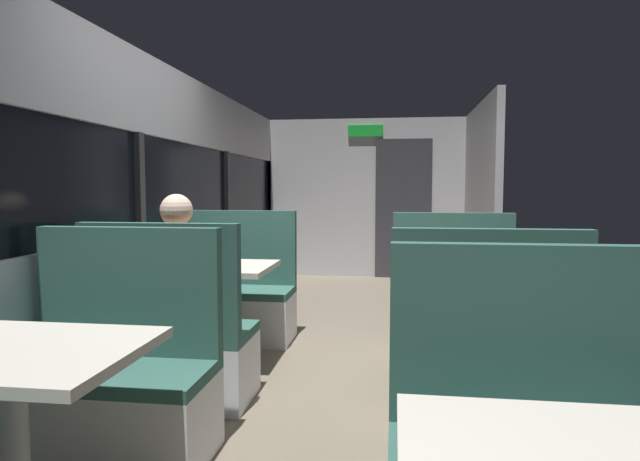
{
  "coord_description": "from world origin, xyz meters",
  "views": [
    {
      "loc": [
        0.43,
        -3.79,
        1.29
      ],
      "look_at": [
        -0.38,
        2.11,
        0.83
      ],
      "focal_mm": 30.62,
      "sensor_mm": 36.0,
      "label": 1
    }
  ],
  "objects_px": {
    "bench_mid_window_facing_end": "(172,348)",
    "seated_passenger": "(176,312)",
    "dining_table_rear_aisle": "(466,290)",
    "bench_rear_aisle_facing_end": "(482,373)",
    "bench_mid_window_facing_entry": "(238,301)",
    "bench_near_window_facing_entry": "(115,389)",
    "dining_table_mid_window": "(210,278)",
    "dining_table_near_window": "(11,375)",
    "bench_rear_aisle_facing_entry": "(454,313)"
  },
  "relations": [
    {
      "from": "dining_table_mid_window",
      "to": "seated_passenger",
      "type": "relative_size",
      "value": 0.71
    },
    {
      "from": "seated_passenger",
      "to": "bench_mid_window_facing_end",
      "type": "bearing_deg",
      "value": -90.0
    },
    {
      "from": "dining_table_rear_aisle",
      "to": "bench_rear_aisle_facing_entry",
      "type": "distance_m",
      "value": 0.77
    },
    {
      "from": "dining_table_mid_window",
      "to": "bench_mid_window_facing_entry",
      "type": "distance_m",
      "value": 0.77
    },
    {
      "from": "bench_near_window_facing_entry",
      "to": "dining_table_mid_window",
      "type": "bearing_deg",
      "value": 90.0
    },
    {
      "from": "bench_near_window_facing_entry",
      "to": "seated_passenger",
      "type": "height_order",
      "value": "seated_passenger"
    },
    {
      "from": "dining_table_mid_window",
      "to": "bench_mid_window_facing_entry",
      "type": "xyz_separation_m",
      "value": [
        0.0,
        0.7,
        -0.31
      ]
    },
    {
      "from": "bench_rear_aisle_facing_end",
      "to": "seated_passenger",
      "type": "relative_size",
      "value": 0.87
    },
    {
      "from": "bench_near_window_facing_entry",
      "to": "bench_mid_window_facing_end",
      "type": "bearing_deg",
      "value": 90.0
    },
    {
      "from": "dining_table_mid_window",
      "to": "dining_table_rear_aisle",
      "type": "relative_size",
      "value": 1.0
    },
    {
      "from": "bench_rear_aisle_facing_end",
      "to": "bench_rear_aisle_facing_entry",
      "type": "distance_m",
      "value": 1.4
    },
    {
      "from": "bench_mid_window_facing_entry",
      "to": "bench_near_window_facing_entry",
      "type": "bearing_deg",
      "value": -90.0
    },
    {
      "from": "bench_mid_window_facing_entry",
      "to": "seated_passenger",
      "type": "distance_m",
      "value": 1.34
    },
    {
      "from": "dining_table_mid_window",
      "to": "dining_table_rear_aisle",
      "type": "height_order",
      "value": "same"
    },
    {
      "from": "bench_mid_window_facing_end",
      "to": "bench_mid_window_facing_entry",
      "type": "distance_m",
      "value": 1.4
    },
    {
      "from": "bench_mid_window_facing_end",
      "to": "dining_table_rear_aisle",
      "type": "height_order",
      "value": "bench_mid_window_facing_end"
    },
    {
      "from": "dining_table_mid_window",
      "to": "seated_passenger",
      "type": "height_order",
      "value": "seated_passenger"
    },
    {
      "from": "bench_mid_window_facing_end",
      "to": "seated_passenger",
      "type": "relative_size",
      "value": 0.87
    },
    {
      "from": "bench_mid_window_facing_end",
      "to": "bench_mid_window_facing_entry",
      "type": "bearing_deg",
      "value": 90.0
    },
    {
      "from": "bench_rear_aisle_facing_end",
      "to": "seated_passenger",
      "type": "distance_m",
      "value": 1.82
    },
    {
      "from": "dining_table_near_window",
      "to": "bench_mid_window_facing_end",
      "type": "bearing_deg",
      "value": 90.0
    },
    {
      "from": "dining_table_near_window",
      "to": "bench_near_window_facing_entry",
      "type": "xyz_separation_m",
      "value": [
        0.0,
        0.7,
        -0.31
      ]
    },
    {
      "from": "bench_mid_window_facing_end",
      "to": "seated_passenger",
      "type": "bearing_deg",
      "value": 90.0
    },
    {
      "from": "dining_table_mid_window",
      "to": "seated_passenger",
      "type": "xyz_separation_m",
      "value": [
        0.0,
        -0.63,
        -0.1
      ]
    },
    {
      "from": "dining_table_near_window",
      "to": "bench_mid_window_facing_entry",
      "type": "xyz_separation_m",
      "value": [
        0.0,
        2.78,
        -0.31
      ]
    },
    {
      "from": "bench_mid_window_facing_end",
      "to": "dining_table_rear_aisle",
      "type": "relative_size",
      "value": 1.22
    },
    {
      "from": "bench_rear_aisle_facing_entry",
      "to": "dining_table_mid_window",
      "type": "bearing_deg",
      "value": -164.41
    },
    {
      "from": "dining_table_rear_aisle",
      "to": "bench_rear_aisle_facing_end",
      "type": "relative_size",
      "value": 0.82
    },
    {
      "from": "bench_mid_window_facing_end",
      "to": "dining_table_near_window",
      "type": "bearing_deg",
      "value": -90.0
    },
    {
      "from": "dining_table_near_window",
      "to": "bench_rear_aisle_facing_entry",
      "type": "xyz_separation_m",
      "value": [
        1.79,
        2.58,
        -0.31
      ]
    },
    {
      "from": "dining_table_near_window",
      "to": "dining_table_mid_window",
      "type": "xyz_separation_m",
      "value": [
        0.0,
        2.08,
        0.0
      ]
    },
    {
      "from": "bench_rear_aisle_facing_entry",
      "to": "bench_near_window_facing_entry",
      "type": "bearing_deg",
      "value": -133.63
    },
    {
      "from": "bench_rear_aisle_facing_entry",
      "to": "dining_table_near_window",
      "type": "bearing_deg",
      "value": -124.78
    },
    {
      "from": "bench_rear_aisle_facing_entry",
      "to": "bench_mid_window_facing_entry",
      "type": "bearing_deg",
      "value": 173.62
    },
    {
      "from": "dining_table_mid_window",
      "to": "bench_mid_window_facing_entry",
      "type": "relative_size",
      "value": 0.82
    },
    {
      "from": "dining_table_near_window",
      "to": "bench_mid_window_facing_end",
      "type": "xyz_separation_m",
      "value": [
        0.0,
        1.38,
        -0.31
      ]
    },
    {
      "from": "bench_mid_window_facing_end",
      "to": "dining_table_rear_aisle",
      "type": "xyz_separation_m",
      "value": [
        1.79,
        0.5,
        0.31
      ]
    },
    {
      "from": "bench_near_window_facing_entry",
      "to": "bench_mid_window_facing_entry",
      "type": "bearing_deg",
      "value": 90.0
    },
    {
      "from": "bench_rear_aisle_facing_end",
      "to": "bench_near_window_facing_entry",
      "type": "bearing_deg",
      "value": -165.02
    },
    {
      "from": "dining_table_near_window",
      "to": "dining_table_rear_aisle",
      "type": "xyz_separation_m",
      "value": [
        1.79,
        1.88,
        0.0
      ]
    },
    {
      "from": "bench_mid_window_facing_entry",
      "to": "dining_table_rear_aisle",
      "type": "bearing_deg",
      "value": -26.68
    },
    {
      "from": "dining_table_mid_window",
      "to": "bench_mid_window_facing_end",
      "type": "xyz_separation_m",
      "value": [
        0.0,
        -0.7,
        -0.31
      ]
    },
    {
      "from": "bench_near_window_facing_entry",
      "to": "seated_passenger",
      "type": "distance_m",
      "value": 0.78
    },
    {
      "from": "dining_table_rear_aisle",
      "to": "bench_rear_aisle_facing_entry",
      "type": "relative_size",
      "value": 0.82
    },
    {
      "from": "bench_near_window_facing_entry",
      "to": "bench_rear_aisle_facing_entry",
      "type": "relative_size",
      "value": 1.0
    },
    {
      "from": "dining_table_near_window",
      "to": "bench_mid_window_facing_end",
      "type": "height_order",
      "value": "bench_mid_window_facing_end"
    },
    {
      "from": "bench_mid_window_facing_end",
      "to": "bench_rear_aisle_facing_end",
      "type": "distance_m",
      "value": 1.8
    },
    {
      "from": "dining_table_near_window",
      "to": "bench_rear_aisle_facing_entry",
      "type": "relative_size",
      "value": 0.82
    },
    {
      "from": "bench_mid_window_facing_entry",
      "to": "bench_mid_window_facing_end",
      "type": "bearing_deg",
      "value": -90.0
    },
    {
      "from": "dining_table_near_window",
      "to": "bench_near_window_facing_entry",
      "type": "relative_size",
      "value": 0.82
    }
  ]
}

